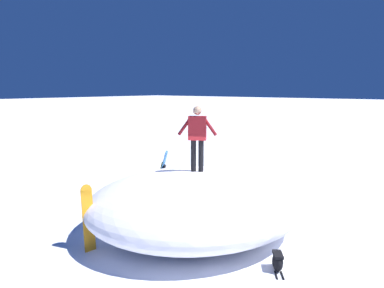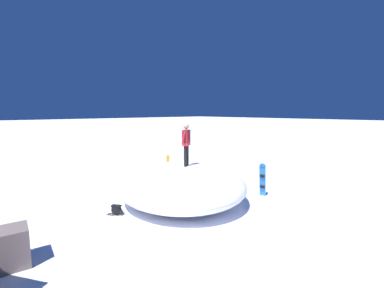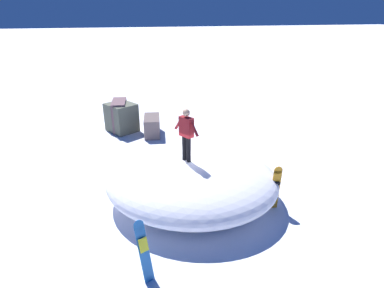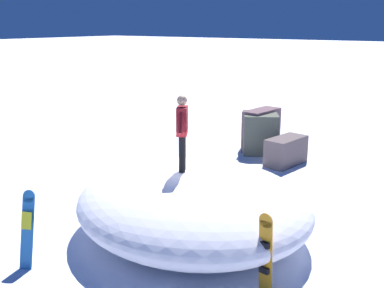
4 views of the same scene
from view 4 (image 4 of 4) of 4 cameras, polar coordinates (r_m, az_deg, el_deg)
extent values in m
plane|color=white|center=(11.67, -0.66, -9.64)|extent=(240.00, 240.00, 0.00)
ellipsoid|color=white|center=(10.77, 0.07, -7.27)|extent=(7.28, 6.96, 1.55)
cylinder|color=black|center=(10.31, -1.25, -1.26)|extent=(0.14, 0.14, 0.84)
cylinder|color=black|center=(10.50, -1.15, -0.96)|extent=(0.14, 0.14, 0.84)
cube|color=maroon|center=(10.23, -1.22, 2.84)|extent=(0.43, 0.51, 0.62)
sphere|color=tan|center=(10.14, -1.23, 5.36)|extent=(0.23, 0.23, 0.23)
cylinder|color=maroon|center=(9.90, -1.39, 2.77)|extent=(0.28, 0.38, 0.52)
cylinder|color=maroon|center=(10.53, -1.06, 3.49)|extent=(0.28, 0.38, 0.52)
cube|color=#2672BF|center=(10.08, -19.56, -10.21)|extent=(0.40, 0.46, 1.42)
cylinder|color=#2672BF|center=(9.95, -19.38, -6.08)|extent=(0.27, 0.18, 0.26)
cube|color=yellow|center=(9.98, -19.66, -8.85)|extent=(0.24, 0.18, 0.34)
cube|color=black|center=(10.06, -19.38, -8.64)|extent=(0.21, 0.16, 0.12)
cube|color=black|center=(10.17, -19.50, -11.57)|extent=(0.21, 0.16, 0.12)
cube|color=orange|center=(8.71, 9.02, -13.51)|extent=(0.29, 0.13, 1.44)
cylinder|color=orange|center=(8.37, 9.06, -9.27)|extent=(0.28, 0.07, 0.28)
cube|color=black|center=(8.58, 9.04, -12.01)|extent=(0.23, 0.06, 0.35)
cube|color=black|center=(8.55, 8.86, -12.12)|extent=(0.20, 0.10, 0.11)
cube|color=black|center=(8.81, 8.84, -15.06)|extent=(0.20, 0.10, 0.11)
ellipsoid|color=black|center=(12.81, 8.98, -6.63)|extent=(0.47, 0.42, 0.38)
ellipsoid|color=black|center=(12.80, 8.13, -6.88)|extent=(0.19, 0.20, 0.18)
cube|color=black|center=(12.75, 9.01, -5.97)|extent=(0.39, 0.35, 0.06)
cylinder|color=black|center=(12.85, 10.00, -7.44)|extent=(0.26, 0.20, 0.04)
cylinder|color=black|center=(12.96, 9.92, -7.23)|extent=(0.26, 0.20, 0.04)
cube|color=#5E6250|center=(17.81, 8.32, 1.38)|extent=(1.83, 1.89, 1.50)
cube|color=#74565B|center=(18.05, 8.50, 1.71)|extent=(0.88, 1.72, 1.60)
cube|color=#6A5A57|center=(16.45, 11.45, -0.86)|extent=(1.00, 1.73, 0.96)
camera|label=1|loc=(13.72, 40.60, 6.75)|focal=32.92mm
camera|label=2|loc=(20.40, -7.33, 11.68)|focal=24.65mm
camera|label=3|loc=(8.08, -62.97, 15.56)|focal=29.20mm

